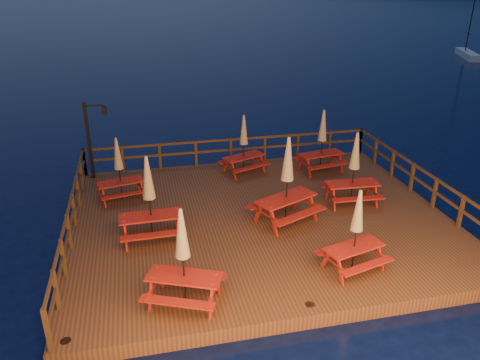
{
  "coord_description": "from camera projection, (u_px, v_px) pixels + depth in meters",
  "views": [
    {
      "loc": [
        -3.63,
        -13.1,
        7.65
      ],
      "look_at": [
        -0.56,
        0.6,
        1.5
      ],
      "focal_mm": 35.0,
      "sensor_mm": 36.0,
      "label": 1
    }
  ],
  "objects": [
    {
      "name": "lamp_post",
      "position": [
        92.0,
        133.0,
        17.61
      ],
      "size": [
        0.85,
        0.18,
        3.0
      ],
      "color": "black",
      "rests_on": "deck"
    },
    {
      "name": "deck_piles",
      "position": [
        260.0,
        235.0,
        15.63
      ],
      "size": [
        11.44,
        9.44,
        1.4
      ],
      "color": "#3B2012",
      "rests_on": "ground"
    },
    {
      "name": "picnic_table_6",
      "position": [
        356.0,
        229.0,
        12.12
      ],
      "size": [
        1.93,
        1.72,
        2.33
      ],
      "rotation": [
        0.0,
        0.0,
        0.27
      ],
      "color": "maroon",
      "rests_on": "deck"
    },
    {
      "name": "deck",
      "position": [
        261.0,
        222.0,
        15.43
      ],
      "size": [
        12.0,
        10.0,
        0.4
      ],
      "primitive_type": "cube",
      "color": "#492717",
      "rests_on": "ground"
    },
    {
      "name": "picnic_table_7",
      "position": [
        119.0,
        168.0,
        16.05
      ],
      "size": [
        1.84,
        1.62,
        2.27
      ],
      "rotation": [
        0.0,
        0.0,
        0.22
      ],
      "color": "maroon",
      "rests_on": "deck"
    },
    {
      "name": "picnic_table_5",
      "position": [
        183.0,
        256.0,
        10.79
      ],
      "size": [
        2.2,
        2.04,
        2.53
      ],
      "rotation": [
        0.0,
        0.0,
        -0.41
      ],
      "color": "maroon",
      "rests_on": "deck"
    },
    {
      "name": "railing",
      "position": [
        248.0,
        174.0,
        16.63
      ],
      "size": [
        11.8,
        9.75,
        1.1
      ],
      "color": "#3B2012",
      "rests_on": "deck"
    },
    {
      "name": "picnic_table_2",
      "position": [
        287.0,
        179.0,
        14.44
      ],
      "size": [
        2.48,
        2.3,
        2.84
      ],
      "rotation": [
        0.0,
        0.0,
        0.42
      ],
      "color": "maroon",
      "rests_on": "deck"
    },
    {
      "name": "picnic_table_4",
      "position": [
        149.0,
        197.0,
        13.49
      ],
      "size": [
        1.89,
        1.56,
        2.65
      ],
      "rotation": [
        0.0,
        0.0,
        0.02
      ],
      "color": "maroon",
      "rests_on": "deck"
    },
    {
      "name": "ground",
      "position": [
        260.0,
        227.0,
        15.51
      ],
      "size": [
        500.0,
        500.0,
        0.0
      ],
      "primitive_type": "plane",
      "color": "black",
      "rests_on": "ground"
    },
    {
      "name": "picnic_table_3",
      "position": [
        354.0,
        168.0,
        15.7
      ],
      "size": [
        1.88,
        1.58,
        2.56
      ],
      "rotation": [
        0.0,
        0.0,
        -0.06
      ],
      "color": "maroon",
      "rests_on": "deck"
    },
    {
      "name": "picnic_table_1",
      "position": [
        244.0,
        143.0,
        18.26
      ],
      "size": [
        2.05,
        1.89,
        2.38
      ],
      "rotation": [
        0.0,
        0.0,
        0.38
      ],
      "color": "maroon",
      "rests_on": "deck"
    },
    {
      "name": "sailboat",
      "position": [
        467.0,
        54.0,
        47.52
      ],
      "size": [
        3.38,
        6.04,
        9.09
      ],
      "rotation": [
        0.0,
        0.0,
        -0.41
      ],
      "color": "silver",
      "rests_on": "ground"
    },
    {
      "name": "picnic_table_0",
      "position": [
        322.0,
        140.0,
        18.4
      ],
      "size": [
        1.99,
        1.74,
        2.52
      ],
      "rotation": [
        0.0,
        0.0,
        0.18
      ],
      "color": "maroon",
      "rests_on": "deck"
    }
  ]
}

